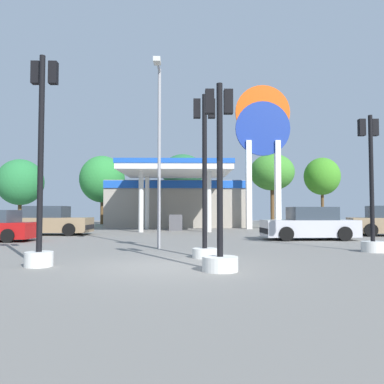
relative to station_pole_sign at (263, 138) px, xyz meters
The scene contains 15 objects.
ground_plane 21.76m from the station_pole_sign, 107.74° to the right, with size 90.00×90.00×0.00m, color slate.
gas_station 8.57m from the station_pole_sign, 155.72° to the left, with size 11.56×12.41×4.54m.
station_pole_sign is the anchor object (origin of this frame).
car_1 12.57m from the station_pole_sign, 89.97° to the right, with size 4.37×2.08×1.54m.
car_3 16.51m from the station_pole_sign, 152.14° to the right, with size 4.59×2.17×1.63m.
traffic_signal_0 17.27m from the station_pole_sign, 88.65° to the right, with size 0.75×0.75×4.58m.
traffic_signal_1 21.75m from the station_pole_sign, 103.85° to the right, with size 0.82×0.82×4.32m.
traffic_signal_2 22.33m from the station_pole_sign, 115.64° to the right, with size 0.69×0.70×5.27m.
traffic_signal_3 19.34m from the station_pole_sign, 106.39° to the right, with size 0.73×0.73×4.81m.
tree_0 24.01m from the station_pole_sign, 157.87° to the left, with size 4.48×4.48×6.40m.
tree_1 17.57m from the station_pole_sign, 145.21° to the left, with size 4.50×4.50×6.88m.
tree_2 11.94m from the station_pole_sign, 121.58° to the left, with size 4.30×4.30×7.08m.
tree_3 9.76m from the station_pole_sign, 73.61° to the left, with size 4.41×4.41×7.02m.
tree_4 13.78m from the station_pole_sign, 52.66° to the left, with size 3.69×3.69×6.87m.
corner_streetlamp 17.03m from the station_pole_sign, 113.90° to the right, with size 0.24×1.48×6.60m.
Camera 1 is at (0.50, -9.69, 1.37)m, focal length 36.54 mm.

